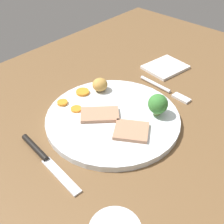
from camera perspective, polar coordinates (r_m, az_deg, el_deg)
The scene contains 12 objects.
dining_table at distance 67.72cm, azimuth 1.38°, elevation -2.03°, with size 120.00×84.00×3.60cm, color brown.
dinner_plate at distance 64.98cm, azimuth -0.00°, elevation -1.18°, with size 29.45×29.45×1.40cm, color white.
meat_slice_main at distance 64.22cm, azimuth -2.38°, elevation -0.50°, with size 8.32×4.89×0.80cm, color tan.
meat_slice_under at distance 60.25cm, azimuth 3.76°, elevation -3.67°, with size 6.93×5.97×0.80cm, color tan.
roast_potato_left at distance 71.70cm, azimuth -2.35°, elevation 5.32°, with size 3.76×3.65×3.21cm, color #BC8C42.
carrot_coin_front at distance 66.49cm, azimuth -6.94°, elevation 0.58°, with size 2.48×2.48×0.46cm, color orange.
carrot_coin_back at distance 68.75cm, azimuth -9.59°, elevation 1.80°, with size 2.41×2.41×0.61cm, color orange.
carrot_coin_side at distance 71.66cm, azimuth -5.73°, elevation 3.87°, with size 3.19×3.19×0.62cm, color orange.
broccoli_floret at distance 63.94cm, azimuth 8.90°, elevation 1.52°, with size 4.36×4.36×5.05cm.
fork at distance 75.76cm, azimuth 10.36°, elevation 4.29°, with size 2.56×15.32×0.90cm.
knife at distance 58.23cm, azimuth -13.05°, elevation -8.56°, with size 3.36×18.55×1.20cm.
folded_napkin at distance 85.48cm, azimuth 10.31°, elevation 8.54°, with size 11.00×9.00×0.80cm, color white.
Camera 1 is at (39.22, 33.53, 45.65)cm, focal length 47.14 mm.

